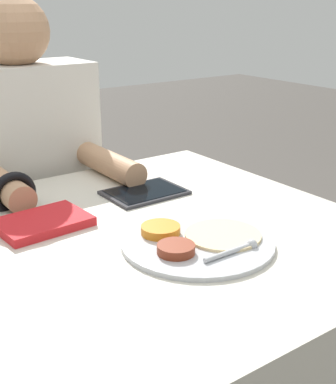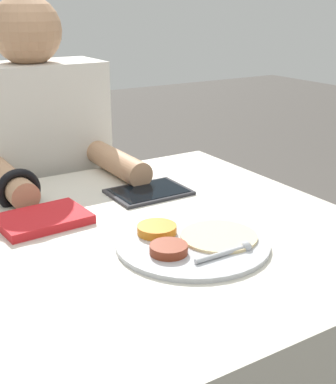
{
  "view_description": "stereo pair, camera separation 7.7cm",
  "coord_description": "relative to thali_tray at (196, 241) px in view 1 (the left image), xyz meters",
  "views": [
    {
      "loc": [
        -0.5,
        -0.88,
        1.23
      ],
      "look_at": [
        0.17,
        0.04,
        0.82
      ],
      "focal_mm": 50.0,
      "sensor_mm": 36.0,
      "label": 1
    },
    {
      "loc": [
        -0.44,
        -0.93,
        1.23
      ],
      "look_at": [
        0.17,
        0.04,
        0.82
      ],
      "focal_mm": 50.0,
      "sensor_mm": 36.0,
      "label": 2
    }
  ],
  "objects": [
    {
      "name": "tablet_device",
      "position": [
        0.08,
        0.31,
        -0.0
      ],
      "size": [
        0.2,
        0.14,
        0.01
      ],
      "color": "#28282D",
      "rests_on": "dining_table"
    },
    {
      "name": "thali_tray",
      "position": [
        0.0,
        0.0,
        0.0
      ],
      "size": [
        0.31,
        0.31,
        0.03
      ],
      "color": "#B7BABF",
      "rests_on": "dining_table"
    },
    {
      "name": "person_diner",
      "position": [
        -0.07,
        0.72,
        -0.18
      ],
      "size": [
        0.42,
        0.48,
        1.24
      ],
      "color": "black",
      "rests_on": "ground_plane"
    },
    {
      "name": "red_notebook",
      "position": [
        -0.22,
        0.27,
        0.0
      ],
      "size": [
        0.2,
        0.15,
        0.02
      ],
      "color": "silver",
      "rests_on": "dining_table"
    }
  ]
}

